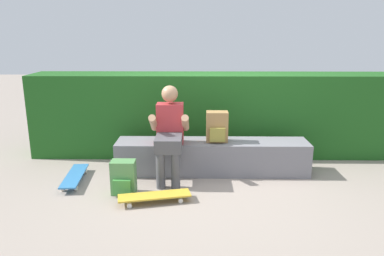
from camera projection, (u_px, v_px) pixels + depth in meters
The scene contains 8 objects.
ground_plane at pixel (213, 180), 4.67m from camera, with size 24.00×24.00×0.00m, color gray.
bench_main at pixel (212, 157), 4.88m from camera, with size 2.54×0.47×0.44m.
person_skater at pixel (169, 131), 4.58m from camera, with size 0.49×0.62×1.19m.
skateboard_near_person at pixel (154, 196), 4.04m from camera, with size 0.82×0.37×0.09m.
skateboard_beside_bench at pixel (75, 176), 4.60m from camera, with size 0.27×0.82×0.09m.
backpack_on_bench at pixel (217, 127), 4.77m from camera, with size 0.28×0.23×0.40m.
backpack_on_ground at pixel (123, 178), 4.23m from camera, with size 0.28×0.23×0.40m.
hedge_row at pixel (214, 114), 5.58m from camera, with size 5.48×0.68×1.24m.
Camera 1 is at (-0.21, -4.35, 1.83)m, focal length 34.09 mm.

